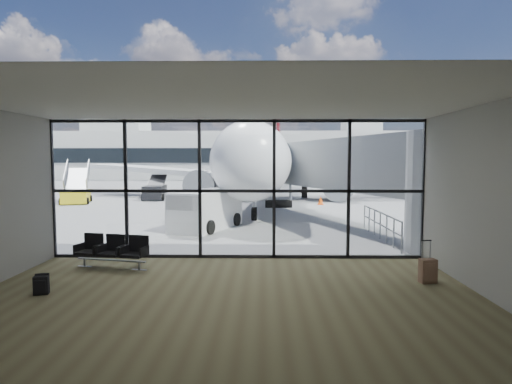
{
  "coord_description": "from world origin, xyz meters",
  "views": [
    {
      "loc": [
        0.84,
        -13.75,
        3.18
      ],
      "look_at": [
        0.57,
        3.0,
        1.94
      ],
      "focal_mm": 30.0,
      "sensor_mm": 36.0,
      "label": 1
    }
  ],
  "objects_px": {
    "suitcase": "(428,271)",
    "belt_loader": "(155,191)",
    "backpack": "(41,285)",
    "seating_row": "(113,249)",
    "service_van": "(205,209)",
    "airliner": "(271,162)",
    "mobile_stairs": "(76,195)"
  },
  "relations": [
    {
      "from": "seating_row",
      "to": "suitcase",
      "type": "xyz_separation_m",
      "value": [
        8.72,
        -1.52,
        -0.2
      ]
    },
    {
      "from": "belt_loader",
      "to": "suitcase",
      "type": "bearing_deg",
      "value": -66.27
    },
    {
      "from": "service_van",
      "to": "seating_row",
      "type": "bearing_deg",
      "value": -82.39
    },
    {
      "from": "backpack",
      "to": "airliner",
      "type": "bearing_deg",
      "value": 64.01
    },
    {
      "from": "backpack",
      "to": "service_van",
      "type": "relative_size",
      "value": 0.11
    },
    {
      "from": "suitcase",
      "to": "belt_loader",
      "type": "height_order",
      "value": "belt_loader"
    },
    {
      "from": "suitcase",
      "to": "airliner",
      "type": "height_order",
      "value": "airliner"
    },
    {
      "from": "seating_row",
      "to": "suitcase",
      "type": "bearing_deg",
      "value": 2.34
    },
    {
      "from": "service_van",
      "to": "mobile_stairs",
      "type": "relative_size",
      "value": 1.12
    },
    {
      "from": "airliner",
      "to": "seating_row",
      "type": "bearing_deg",
      "value": -97.24
    },
    {
      "from": "seating_row",
      "to": "belt_loader",
      "type": "xyz_separation_m",
      "value": [
        -4.39,
        22.25,
        0.12
      ]
    },
    {
      "from": "seating_row",
      "to": "backpack",
      "type": "height_order",
      "value": "seating_row"
    },
    {
      "from": "backpack",
      "to": "mobile_stairs",
      "type": "height_order",
      "value": "mobile_stairs"
    },
    {
      "from": "suitcase",
      "to": "mobile_stairs",
      "type": "distance_m",
      "value": 27.63
    },
    {
      "from": "seating_row",
      "to": "mobile_stairs",
      "type": "height_order",
      "value": "mobile_stairs"
    },
    {
      "from": "belt_loader",
      "to": "mobile_stairs",
      "type": "distance_m",
      "value": 5.99
    },
    {
      "from": "suitcase",
      "to": "belt_loader",
      "type": "bearing_deg",
      "value": 110.23
    },
    {
      "from": "seating_row",
      "to": "airliner",
      "type": "bearing_deg",
      "value": 90.72
    },
    {
      "from": "suitcase",
      "to": "mobile_stairs",
      "type": "bearing_deg",
      "value": 122.74
    },
    {
      "from": "seating_row",
      "to": "service_van",
      "type": "relative_size",
      "value": 0.49
    },
    {
      "from": "airliner",
      "to": "service_van",
      "type": "relative_size",
      "value": 8.77
    },
    {
      "from": "belt_loader",
      "to": "service_van",
      "type": "bearing_deg",
      "value": -72.88
    },
    {
      "from": "seating_row",
      "to": "suitcase",
      "type": "distance_m",
      "value": 8.86
    },
    {
      "from": "seating_row",
      "to": "service_van",
      "type": "bearing_deg",
      "value": 88.46
    },
    {
      "from": "service_van",
      "to": "mobile_stairs",
      "type": "xyz_separation_m",
      "value": [
        -11.32,
        12.0,
        -0.3
      ]
    },
    {
      "from": "seating_row",
      "to": "service_van",
      "type": "xyz_separation_m",
      "value": [
        1.77,
        7.21,
        0.38
      ]
    },
    {
      "from": "airliner",
      "to": "belt_loader",
      "type": "relative_size",
      "value": 8.93
    },
    {
      "from": "service_van",
      "to": "airliner",
      "type": "bearing_deg",
      "value": 100.8
    },
    {
      "from": "airliner",
      "to": "belt_loader",
      "type": "bearing_deg",
      "value": -159.21
    },
    {
      "from": "airliner",
      "to": "belt_loader",
      "type": "height_order",
      "value": "airliner"
    },
    {
      "from": "backpack",
      "to": "suitcase",
      "type": "xyz_separation_m",
      "value": [
        9.53,
        1.08,
        0.1
      ]
    },
    {
      "from": "seating_row",
      "to": "backpack",
      "type": "relative_size",
      "value": 4.51
    }
  ]
}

